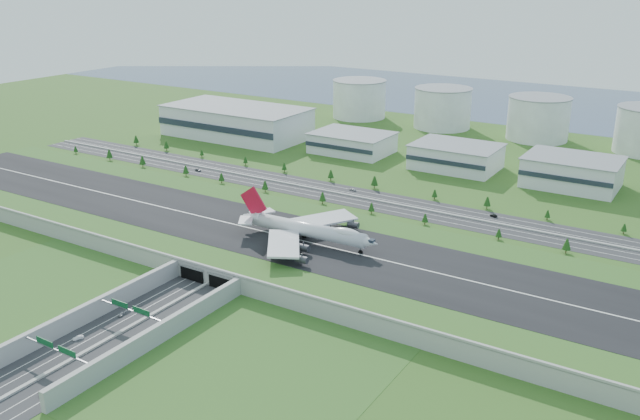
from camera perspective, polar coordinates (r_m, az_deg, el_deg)
The scene contains 23 objects.
ground at distance 347.47m, azimuth -4.08°, elevation -3.23°, with size 1200.00×1200.00×0.00m, color #2C5119.
airfield_deck at distance 345.84m, azimuth -4.10°, elevation -2.60°, with size 520.00×100.00×9.20m.
underpass_road at distance 280.04m, azimuth -16.24°, elevation -9.17°, with size 38.80×120.40×8.00m.
sign_gantry_near at distance 280.92m, azimuth -15.65°, elevation -8.19°, with size 38.70×0.70×9.80m.
sign_gantry_far at distance 262.18m, azimuth -21.31°, elevation -10.99°, with size 38.70×0.70×9.80m.
north_expressway at distance 422.80m, azimuth 3.48°, elevation 1.01°, with size 560.00×36.00×0.12m, color #28282B.
tree_row at distance 423.64m, azimuth 2.80°, elevation 1.72°, with size 505.09×48.69×8.43m.
hangar_west at distance 583.73m, azimuth -7.04°, elevation 7.38°, with size 120.00×60.00×25.00m, color white.
hangar_mid_a at distance 528.50m, azimuth 2.73°, elevation 5.66°, with size 58.00×42.00×15.00m, color white.
hangar_mid_b at distance 493.73m, azimuth 11.38°, elevation 4.41°, with size 58.00×42.00×17.00m, color white.
hangar_mid_c at distance 472.76m, azimuth 20.46°, elevation 3.00°, with size 58.00×42.00×19.00m, color white.
fuel_tank_a at distance 657.57m, azimuth 3.33°, elevation 9.30°, with size 50.00×50.00×35.00m, color silver.
fuel_tank_b at distance 622.02m, azimuth 10.28°, elevation 8.43°, with size 50.00×50.00×35.00m, color silver.
fuel_tank_c at distance 596.54m, azimuth 17.90°, elevation 7.33°, with size 50.00×50.00×35.00m, color silver.
bay_water at distance 773.80m, azimuth 17.46°, elevation 8.69°, with size 1200.00×260.00×0.06m, color #374969.
boeing_747 at distance 330.61m, azimuth -1.09°, elevation -1.64°, with size 77.76×73.42×24.03m.
car_0 at distance 293.32m, azimuth -16.36°, elevation -8.39°, with size 1.54×3.84×1.31m, color silver.
car_1 at distance 280.88m, azimuth -19.70°, elevation -10.09°, with size 1.43×4.10×1.35m, color white.
car_2 at distance 282.41m, azimuth -12.07°, elevation -9.12°, with size 2.37×5.14×1.43m, color #0E1A46.
car_3 at distance 253.24m, azimuth -22.05°, elevation -13.88°, with size 1.94×4.76×1.38m, color #A70F17.
car_4 at distance 486.65m, azimuth -10.23°, elevation 3.35°, with size 2.03×5.05×1.72m, color slate.
car_5 at distance 402.14m, azimuth 14.42°, elevation -0.46°, with size 1.54×4.43×1.46m, color black.
car_7 at distance 436.95m, azimuth 2.76°, elevation 1.76°, with size 2.02×4.97×1.44m, color silver.
Camera 1 is at (190.10, -257.96, 134.38)m, focal length 38.00 mm.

